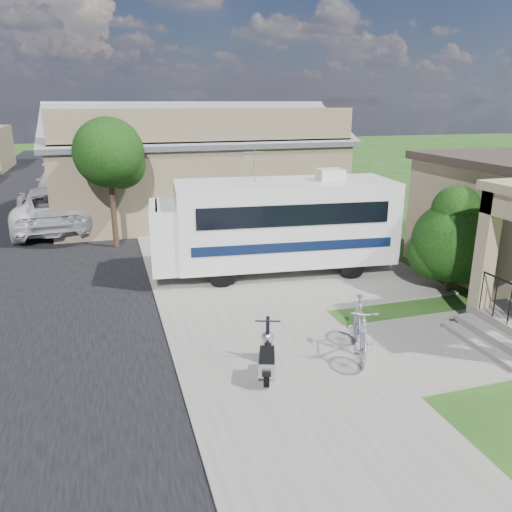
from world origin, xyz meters
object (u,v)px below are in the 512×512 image
object	(u,v)px
van	(61,183)
shrub	(453,238)
motorhome	(276,223)
pickup_truck	(52,207)
garden_hose	(462,324)
bicycle	(360,331)
scooter	(267,357)

from	to	relation	value
van	shrub	bearing A→B (deg)	-60.02
motorhome	pickup_truck	distance (m)	10.65
motorhome	garden_hose	size ratio (longest dim) A/B	18.54
garden_hose	pickup_truck	bearing A→B (deg)	127.12
motorhome	pickup_truck	size ratio (longest dim) A/B	1.18
pickup_truck	bicycle	bearing A→B (deg)	113.18
shrub	pickup_truck	world-z (taller)	shrub
motorhome	shrub	xyz separation A→B (m)	(4.12, -2.83, -0.07)
pickup_truck	motorhome	bearing A→B (deg)	127.13
motorhome	scooter	distance (m)	6.24
bicycle	van	bearing A→B (deg)	130.69
scooter	bicycle	size ratio (longest dim) A/B	0.71
pickup_truck	garden_hose	bearing A→B (deg)	123.38
bicycle	van	world-z (taller)	van
shrub	garden_hose	world-z (taller)	shrub
van	garden_hose	distance (m)	22.34
bicycle	van	distance (m)	21.67
motorhome	garden_hose	world-z (taller)	motorhome
bicycle	pickup_truck	size ratio (longest dim) A/B	0.31
motorhome	garden_hose	distance (m)	5.95
scooter	van	size ratio (longest dim) A/B	0.24
motorhome	shrub	distance (m)	5.00
shrub	garden_hose	size ratio (longest dim) A/B	7.42
pickup_truck	van	world-z (taller)	pickup_truck
motorhome	bicycle	size ratio (longest dim) A/B	3.80
motorhome	pickup_truck	world-z (taller)	motorhome
pickup_truck	garden_hose	size ratio (longest dim) A/B	15.76
motorhome	garden_hose	xyz separation A→B (m)	(2.90, -4.98, -1.49)
shrub	garden_hose	bearing A→B (deg)	-119.57
pickup_truck	shrub	bearing A→B (deg)	131.81
motorhome	scooter	size ratio (longest dim) A/B	5.35
scooter	garden_hose	bearing A→B (deg)	27.80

